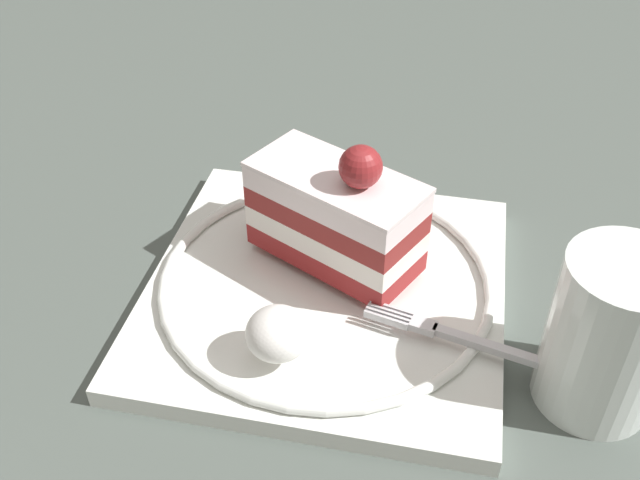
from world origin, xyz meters
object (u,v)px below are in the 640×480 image
(dessert_plate, at_px, (320,287))
(whipped_cream_dollop, at_px, (270,334))
(fork, at_px, (455,338))
(cake_slice, at_px, (330,214))
(drink_glass_far, at_px, (599,342))

(dessert_plate, bearing_deg, whipped_cream_dollop, 66.12)
(fork, bearing_deg, cake_slice, -47.68)
(dessert_plate, relative_size, drink_glass_far, 2.77)
(cake_slice, distance_m, whipped_cream_dollop, 0.09)
(cake_slice, xyz_separation_m, whipped_cream_dollop, (0.04, 0.09, -0.02))
(dessert_plate, distance_m, fork, 0.10)
(fork, height_order, drink_glass_far, drink_glass_far)
(dessert_plate, bearing_deg, drink_glass_far, 151.50)
(drink_glass_far, bearing_deg, whipped_cream_dollop, -5.35)
(whipped_cream_dollop, height_order, drink_glass_far, drink_glass_far)
(dessert_plate, bearing_deg, cake_slice, -108.27)
(cake_slice, xyz_separation_m, fork, (-0.07, 0.08, -0.03))
(whipped_cream_dollop, bearing_deg, fork, -176.29)
(fork, bearing_deg, dessert_plate, -36.55)
(dessert_plate, relative_size, cake_slice, 2.28)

